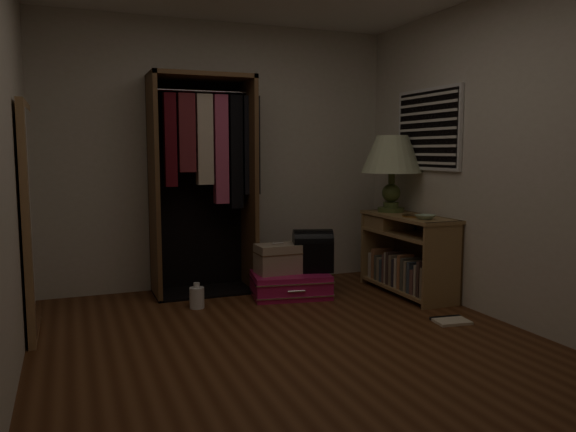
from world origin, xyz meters
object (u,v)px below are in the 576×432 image
object	(u,v)px
console_bookshelf	(405,252)
train_case	(278,258)
open_wardrobe	(206,166)
table_lamp	(392,156)
floor_mirror	(30,220)
white_jug	(197,297)
pink_suitcase	(290,285)
black_bag	(313,250)

from	to	relation	value
console_bookshelf	train_case	distance (m)	1.22
open_wardrobe	train_case	distance (m)	1.11
table_lamp	console_bookshelf	bearing A→B (deg)	-91.14
floor_mirror	train_case	xyz separation A→B (m)	(2.06, 0.35, -0.49)
white_jug	pink_suitcase	bearing A→B (deg)	4.86
train_case	white_jug	xyz separation A→B (m)	(-0.79, -0.12, -0.26)
open_wardrobe	pink_suitcase	size ratio (longest dim) A/B	2.58
train_case	white_jug	world-z (taller)	train_case
open_wardrobe	white_jug	size ratio (longest dim) A/B	9.19
open_wardrobe	table_lamp	size ratio (longest dim) A/B	2.73
pink_suitcase	table_lamp	distance (m)	1.61
pink_suitcase	table_lamp	xyz separation A→B (m)	(1.08, 0.01, 1.19)
black_bag	train_case	bearing A→B (deg)	-170.74
console_bookshelf	pink_suitcase	world-z (taller)	console_bookshelf
black_bag	white_jug	size ratio (longest dim) A/B	1.88
pink_suitcase	train_case	bearing A→B (deg)	165.83
open_wardrobe	white_jug	bearing A→B (deg)	-112.62
train_case	console_bookshelf	bearing A→B (deg)	-15.66
open_wardrobe	white_jug	xyz separation A→B (m)	(-0.23, -0.54, -1.12)
console_bookshelf	table_lamp	size ratio (longest dim) A/B	1.49
table_lamp	white_jug	xyz separation A→B (m)	(-1.98, -0.09, -1.20)
console_bookshelf	table_lamp	world-z (taller)	table_lamp
open_wardrobe	black_bag	distance (m)	1.28
open_wardrobe	floor_mirror	bearing A→B (deg)	-152.66
open_wardrobe	table_lamp	distance (m)	1.81
black_bag	console_bookshelf	bearing A→B (deg)	-1.19
floor_mirror	black_bag	bearing A→B (deg)	7.34
black_bag	open_wardrobe	bearing A→B (deg)	169.34
floor_mirror	train_case	bearing A→B (deg)	9.69
pink_suitcase	white_jug	xyz separation A→B (m)	(-0.90, -0.08, -0.01)
console_bookshelf	open_wardrobe	world-z (taller)	open_wardrobe
open_wardrobe	pink_suitcase	xyz separation A→B (m)	(0.67, -0.47, -1.10)
console_bookshelf	train_case	xyz separation A→B (m)	(-1.18, 0.31, -0.04)
white_jug	floor_mirror	bearing A→B (deg)	-169.82
floor_mirror	pink_suitcase	world-z (taller)	floor_mirror
floor_mirror	pink_suitcase	size ratio (longest dim) A/B	2.14
black_bag	white_jug	bearing A→B (deg)	-159.36
console_bookshelf	floor_mirror	world-z (taller)	floor_mirror
open_wardrobe	black_bag	xyz separation A→B (m)	(0.90, -0.46, -0.79)
train_case	black_bag	world-z (taller)	black_bag
console_bookshelf	pink_suitcase	bearing A→B (deg)	166.12
black_bag	white_jug	distance (m)	1.18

